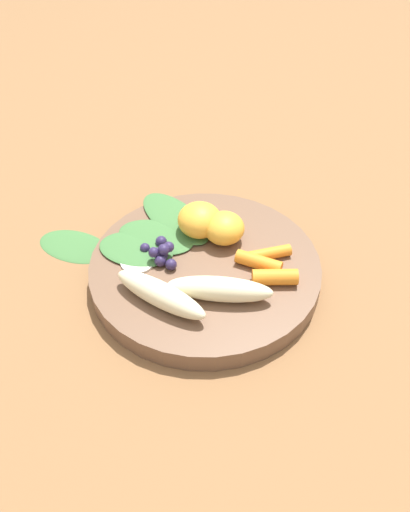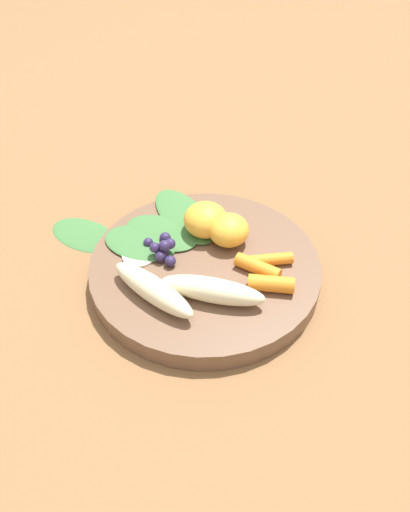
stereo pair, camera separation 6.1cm
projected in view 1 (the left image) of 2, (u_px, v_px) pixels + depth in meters
The scene contains 15 objects.
ground_plane at pixel (205, 277), 0.64m from camera, with size 2.40×2.40×0.00m, color brown.
bowl at pixel (205, 270), 0.63m from camera, with size 0.28×0.28×0.02m, color brown.
banana_peeled_left at pixel (219, 289), 0.57m from camera, with size 0.12×0.03×0.03m, color beige.
banana_peeled_right at pixel (160, 294), 0.56m from camera, with size 0.12×0.03×0.03m, color beige.
orange_segment_near at pixel (200, 220), 0.65m from camera, with size 0.06×0.06×0.04m, color #F4A833.
orange_segment_far at pixel (224, 228), 0.64m from camera, with size 0.05×0.05×0.04m, color #F4A833.
carrot_front at pixel (275, 277), 0.59m from camera, with size 0.02×0.02×0.05m, color orange.
carrot_mid_left at pixel (259, 262), 0.61m from camera, with size 0.02×0.02×0.06m, color orange.
carrot_mid_right at pixel (269, 254), 0.62m from camera, with size 0.01×0.01×0.05m, color orange.
blueberry_pile at pixel (161, 253), 0.62m from camera, with size 0.05×0.04×0.03m.
coconut_shred_patch at pixel (138, 262), 0.62m from camera, with size 0.04×0.04×0.00m, color white.
kale_leaf_left at pixel (175, 218), 0.68m from camera, with size 0.13×0.06×0.01m, color #3D7038.
kale_leaf_right at pixel (156, 237), 0.65m from camera, with size 0.10×0.06×0.01m, color #3D7038.
kale_leaf_rear at pixel (136, 249), 0.63m from camera, with size 0.09×0.06×0.01m, color #3D7038.
kale_leaf_stray at pixel (74, 245), 0.68m from camera, with size 0.10×0.06×0.01m, color #3D7038.
Camera 1 is at (-0.43, 0.12, 0.45)m, focal length 36.39 mm.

